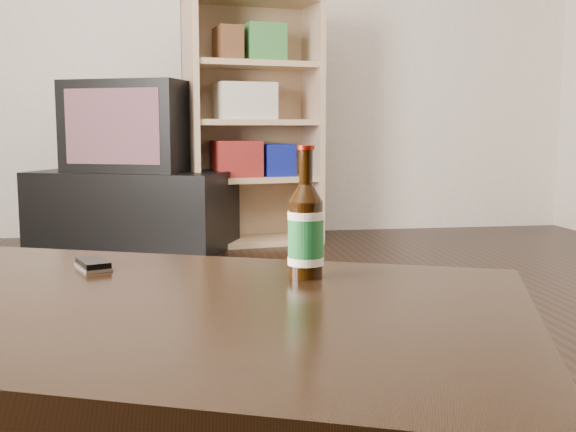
{
  "coord_description": "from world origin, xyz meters",
  "views": [
    {
      "loc": [
        -0.18,
        -1.49,
        0.69
      ],
      "look_at": [
        -0.01,
        -0.4,
        0.55
      ],
      "focal_mm": 42.0,
      "sensor_mm": 36.0,
      "label": 1
    }
  ],
  "objects": [
    {
      "name": "floor",
      "position": [
        0.0,
        0.0,
        -0.01
      ],
      "size": [
        5.0,
        6.0,
        0.01
      ],
      "primitive_type": "cube",
      "color": "black",
      "rests_on": "ground"
    },
    {
      "name": "wall_back",
      "position": [
        0.0,
        3.01,
        1.35
      ],
      "size": [
        5.0,
        0.02,
        2.7
      ],
      "primitive_type": "cube",
      "color": "beige",
      "rests_on": "ground"
    },
    {
      "name": "tv_stand",
      "position": [
        -0.47,
        2.51,
        0.23
      ],
      "size": [
        1.26,
        0.97,
        0.45
      ],
      "primitive_type": "cube",
      "rotation": [
        0.0,
        0.0,
        -0.41
      ],
      "color": "black",
      "rests_on": "floor"
    },
    {
      "name": "tv",
      "position": [
        -0.47,
        2.51,
        0.71
      ],
      "size": [
        0.8,
        0.67,
        0.51
      ],
      "rotation": [
        0.0,
        0.0,
        -0.41
      ],
      "color": "black",
      "rests_on": "tv_stand"
    },
    {
      "name": "bookshelf",
      "position": [
        0.24,
        2.59,
        0.76
      ],
      "size": [
        0.84,
        0.5,
        1.47
      ],
      "rotation": [
        0.0,
        0.0,
        0.18
      ],
      "color": "tan",
      "rests_on": "floor"
    },
    {
      "name": "coffee_table",
      "position": [
        -0.28,
        -0.5,
        0.39
      ],
      "size": [
        1.36,
        1.09,
        0.45
      ],
      "rotation": [
        0.0,
        0.0,
        -0.39
      ],
      "color": "black",
      "rests_on": "floor"
    },
    {
      "name": "beer_bottle",
      "position": [
        0.02,
        -0.4,
        0.52
      ],
      "size": [
        0.07,
        0.07,
        0.22
      ],
      "rotation": [
        0.0,
        0.0,
        -0.09
      ],
      "color": "black",
      "rests_on": "coffee_table"
    },
    {
      "name": "phone",
      "position": [
        -0.34,
        -0.27,
        0.45
      ],
      "size": [
        0.08,
        0.1,
        0.02
      ],
      "rotation": [
        0.0,
        0.0,
        0.37
      ],
      "color": "silver",
      "rests_on": "coffee_table"
    }
  ]
}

